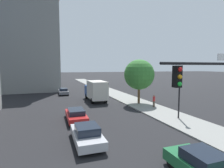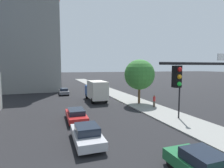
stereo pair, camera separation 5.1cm
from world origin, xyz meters
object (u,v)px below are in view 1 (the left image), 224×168
at_px(street_lamp, 180,84).
at_px(traffic_light_pole, 223,89).
at_px(car_green, 205,167).
at_px(car_red, 76,115).
at_px(pedestrian_red_shirt, 154,101).
at_px(construction_building, 25,32).
at_px(street_tree, 139,75).
at_px(box_truck, 96,90).
at_px(car_gray, 63,91).
at_px(car_silver, 87,134).

bearing_deg(street_lamp, traffic_light_pole, -116.57).
distance_m(traffic_light_pole, car_green, 4.16).
xyz_separation_m(traffic_light_pole, car_red, (-6.33, 11.60, -3.85)).
height_order(car_red, pedestrian_red_shirt, pedestrian_red_shirt).
bearing_deg(car_green, construction_building, 106.70).
bearing_deg(street_tree, pedestrian_red_shirt, -75.82).
xyz_separation_m(street_lamp, car_red, (-10.57, 3.11, -3.20)).
height_order(construction_building, car_green, construction_building).
relative_size(street_lamp, car_red, 1.19).
distance_m(car_green, box_truck, 22.28).
height_order(construction_building, car_gray, construction_building).
height_order(construction_building, traffic_light_pole, construction_building).
distance_m(traffic_light_pole, street_tree, 17.51).
bearing_deg(street_lamp, construction_building, 119.54).
height_order(car_silver, car_red, car_silver).
distance_m(car_gray, pedestrian_red_shirt, 20.17).
bearing_deg(street_lamp, pedestrian_red_shirt, 85.56).
relative_size(car_red, box_truck, 0.69).
height_order(street_lamp, box_truck, street_lamp).
bearing_deg(car_red, construction_building, 104.89).
relative_size(street_lamp, car_green, 1.30).
relative_size(street_tree, box_truck, 0.98).
bearing_deg(car_red, car_silver, -90.00).
bearing_deg(construction_building, pedestrian_red_shirt, -55.00).
distance_m(street_lamp, car_silver, 11.39).
distance_m(street_tree, pedestrian_red_shirt, 4.70).
xyz_separation_m(street_tree, car_silver, (-10.24, -11.39, -3.83)).
relative_size(construction_building, car_gray, 6.97).
xyz_separation_m(construction_building, car_green, (12.45, -41.49, -13.41)).
xyz_separation_m(street_lamp, pedestrian_red_shirt, (0.43, 5.56, -2.84)).
bearing_deg(car_red, street_lamp, -16.39).
height_order(car_gray, car_red, car_gray).
relative_size(traffic_light_pole, pedestrian_red_shirt, 3.78).
bearing_deg(street_tree, construction_building, 127.12).
xyz_separation_m(construction_building, car_red, (7.79, -29.28, -13.49)).
xyz_separation_m(traffic_light_pole, car_gray, (-6.33, 30.95, -3.84)).
distance_m(construction_building, box_truck, 26.01).
bearing_deg(traffic_light_pole, car_green, -160.06).
xyz_separation_m(traffic_light_pole, street_lamp, (4.25, 8.49, -0.65)).
distance_m(car_gray, car_red, 19.34).
distance_m(car_green, pedestrian_red_shirt, 15.97).
relative_size(construction_building, street_lamp, 5.87).
relative_size(traffic_light_pole, car_red, 1.35).
relative_size(street_tree, car_green, 1.55).
relative_size(street_tree, car_red, 1.41).
bearing_deg(car_green, street_tree, 72.47).
bearing_deg(car_gray, box_truck, -63.34).
bearing_deg(street_tree, car_green, -107.53).
bearing_deg(traffic_light_pole, box_truck, 94.38).
height_order(construction_building, car_red, construction_building).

